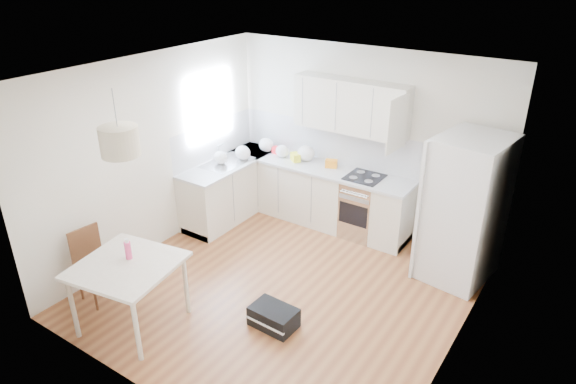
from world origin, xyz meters
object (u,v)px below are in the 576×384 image
Objects in this scene: dining_table at (127,271)px; gym_bag at (274,317)px; dining_chair at (97,267)px; refrigerator at (466,209)px.

dining_table reaches higher than gym_bag.
gym_bag is at bearing 23.34° from dining_table.
dining_chair is (-0.71, 0.10, -0.26)m from dining_table.
refrigerator is 4.54m from dining_chair.
dining_chair is (-3.43, -2.94, -0.49)m from refrigerator.
dining_chair is at bearing 162.74° from dining_table.
dining_table is 1.69m from gym_bag.
dining_table is at bearing -124.13° from refrigerator.
dining_chair is at bearing -157.84° from gym_bag.
refrigerator is at bearing 59.44° from gym_bag.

